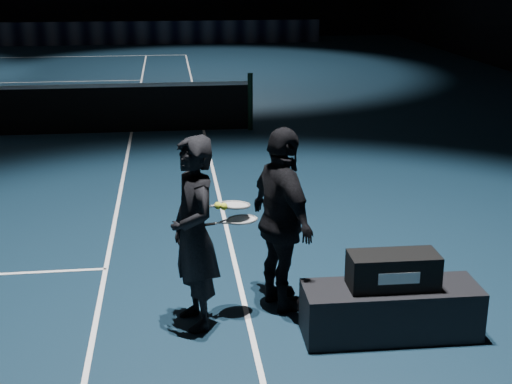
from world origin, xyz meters
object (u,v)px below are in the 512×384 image
player_bench (391,311)px  racket_upper (235,205)px  player_b (282,220)px  player_a (194,234)px  racket_bag (393,270)px  racket_lower (242,219)px  tennis_balls (221,204)px

player_bench → racket_upper: (-1.30, 0.56, 0.84)m
player_b → racket_upper: size_ratio=2.55×
racket_upper → player_a: bearing=-178.3°
racket_bag → player_b: size_ratio=0.44×
racket_lower → racket_upper: 0.15m
player_bench → player_b: size_ratio=0.88×
player_bench → player_b: 1.25m
racket_lower → tennis_balls: (-0.19, -0.05, 0.17)m
racket_bag → racket_upper: racket_upper is taller
racket_bag → tennis_balls: (-1.43, 0.49, 0.49)m
player_bench → racket_lower: bearing=157.5°
racket_bag → racket_upper: bearing=157.5°
racket_lower → player_bench: bearing=-39.7°
racket_bag → player_a: bearing=167.1°
player_bench → player_a: bearing=167.1°
racket_upper → tennis_balls: tennis_balls is taller
racket_lower → racket_upper: racket_upper is taller
racket_bag → tennis_balls: 1.59m
racket_lower → tennis_balls: bearing=178.5°
player_a → player_b: size_ratio=1.00×
tennis_balls → racket_lower: bearing=14.8°
player_b → racket_lower: 0.41m
player_a → racket_lower: bearing=88.6°
racket_bag → player_bench: bearing=0.0°
racket_upper → racket_bag: bearing=-43.7°
player_b → racket_upper: (-0.44, -0.09, 0.20)m
player_a → racket_bag: bearing=58.5°
racket_bag → player_a: size_ratio=0.44×
player_a → player_b: (0.82, 0.24, 0.00)m
racket_upper → tennis_balls: (-0.13, -0.07, 0.04)m
racket_lower → player_a: bearing=180.0°
racket_upper → player_bench: bearing=-43.7°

